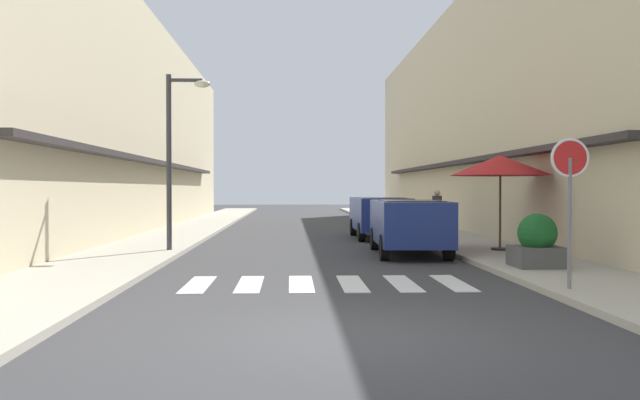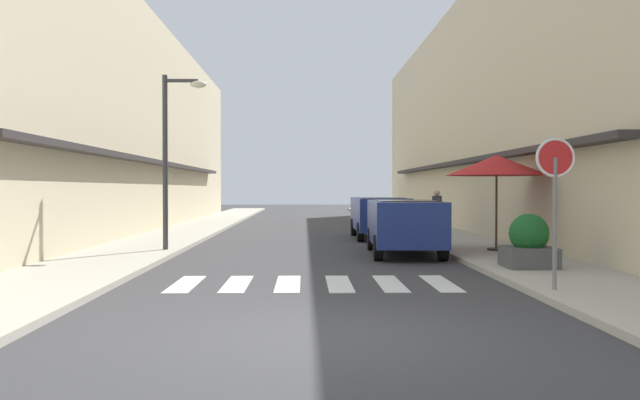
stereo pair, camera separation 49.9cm
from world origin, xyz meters
TOP-DOWN VIEW (x-y plane):
  - ground_plane at (0.00, 17.73)m, footprint 97.50×97.50m
  - sidewalk_left at (-4.87, 17.73)m, footprint 2.63×62.05m
  - sidewalk_right at (4.87, 17.73)m, footprint 2.63×62.05m
  - building_row_left at (-8.68, 18.94)m, footprint 5.50×41.89m
  - building_row_right at (8.68, 18.94)m, footprint 5.50×41.89m
  - crosswalk at (-0.00, 4.34)m, footprint 5.20×2.20m
  - parked_car_near at (2.50, 9.66)m, footprint 1.96×4.38m
  - parked_car_mid at (2.50, 15.59)m, footprint 1.82×4.34m
  - round_street_sign at (3.93, 2.78)m, footprint 0.65×0.07m
  - street_lamp at (-3.75, 10.18)m, footprint 1.19×0.28m
  - cafe_umbrella at (4.98, 9.68)m, footprint 2.71×2.71m
  - planter_corner at (4.55, 5.84)m, footprint 1.02×1.02m
  - pedestrian_walking_near at (4.45, 15.01)m, footprint 0.34×0.34m

SIDE VIEW (x-z plane):
  - ground_plane at x=0.00m, z-range 0.00..0.00m
  - crosswalk at x=0.00m, z-range 0.00..0.01m
  - sidewalk_left at x=-4.87m, z-range 0.00..0.12m
  - sidewalk_right at x=4.87m, z-range 0.00..0.12m
  - planter_corner at x=4.55m, z-range 0.05..1.18m
  - parked_car_near at x=2.50m, z-range 0.19..1.66m
  - parked_car_mid at x=2.50m, z-range 0.19..1.66m
  - pedestrian_walking_near at x=4.45m, z-range 0.16..1.79m
  - round_street_sign at x=3.93m, z-range 0.78..3.26m
  - cafe_umbrella at x=4.98m, z-range 1.11..3.67m
  - street_lamp at x=-3.75m, z-range 0.69..5.43m
  - building_row_left at x=-8.68m, z-range 0.00..8.82m
  - building_row_right at x=8.68m, z-range 0.00..9.64m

